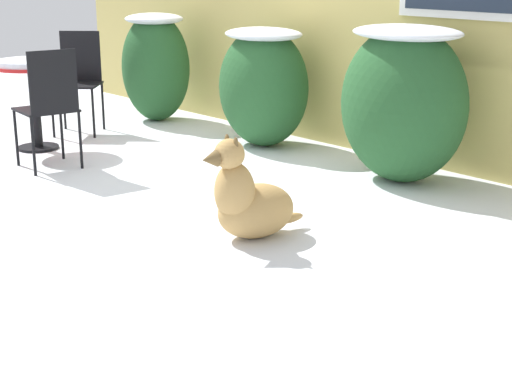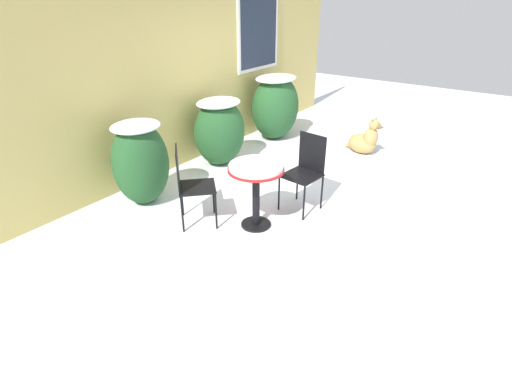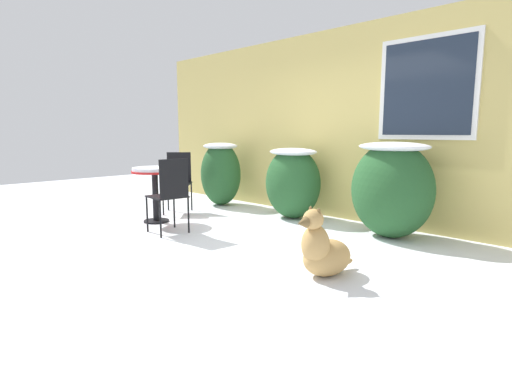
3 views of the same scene
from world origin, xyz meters
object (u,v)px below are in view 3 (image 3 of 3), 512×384
object	(u,v)px
patio_table	(155,178)
dog	(323,251)
patio_chair_far_side	(170,192)
patio_chair_near_table	(178,179)

from	to	relation	value
patio_table	dog	size ratio (longest dim) A/B	1.10
patio_chair_far_side	dog	size ratio (longest dim) A/B	1.34
patio_chair_near_table	patio_chair_far_side	bearing A→B (deg)	-84.13
patio_table	dog	bearing A→B (deg)	-2.70
patio_chair_near_table	dog	bearing A→B (deg)	-58.86
patio_table	patio_chair_near_table	xyz separation A→B (m)	(-0.41, 0.69, -0.11)
patio_chair_far_side	dog	world-z (taller)	patio_chair_far_side
dog	patio_chair_near_table	bearing A→B (deg)	175.88
patio_chair_near_table	patio_table	bearing A→B (deg)	-104.82
patio_table	patio_chair_far_side	distance (m)	0.80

